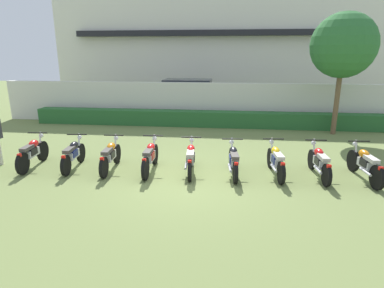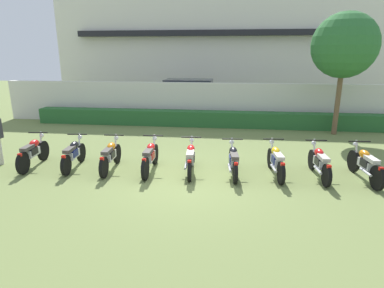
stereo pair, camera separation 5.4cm
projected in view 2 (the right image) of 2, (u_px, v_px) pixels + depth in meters
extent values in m
plane|color=olive|center=(188.00, 179.00, 8.82)|extent=(60.00, 60.00, 0.00)
cube|color=silver|center=(219.00, 42.00, 23.51)|extent=(21.76, 6.00, 8.34)
cube|color=black|center=(216.00, 33.00, 20.29)|extent=(18.28, 0.50, 0.36)
cube|color=silver|center=(209.00, 103.00, 15.62)|extent=(20.67, 0.30, 1.98)
cube|color=#28602D|center=(207.00, 119.00, 15.13)|extent=(16.54, 0.70, 0.72)
cube|color=silver|center=(192.00, 99.00, 18.78)|extent=(4.53, 1.93, 1.00)
cube|color=#2D333D|center=(189.00, 85.00, 18.58)|extent=(2.73, 1.75, 0.65)
cylinder|color=black|center=(220.00, 104.00, 19.55)|extent=(0.68, 0.23, 0.68)
cylinder|color=black|center=(218.00, 109.00, 17.79)|extent=(0.68, 0.23, 0.68)
cylinder|color=black|center=(169.00, 103.00, 19.98)|extent=(0.68, 0.23, 0.68)
cylinder|color=black|center=(162.00, 108.00, 18.22)|extent=(0.68, 0.23, 0.68)
cylinder|color=brown|center=(338.00, 102.00, 13.38)|extent=(0.21, 0.21, 2.74)
sphere|color=#2D6B33|center=(345.00, 45.00, 12.77)|extent=(2.59, 2.59, 2.59)
cylinder|color=black|center=(43.00, 151.00, 10.30)|extent=(0.15, 0.64, 0.64)
cylinder|color=black|center=(23.00, 163.00, 9.12)|extent=(0.15, 0.64, 0.64)
cube|color=silver|center=(32.00, 152.00, 9.62)|extent=(0.26, 0.62, 0.22)
ellipsoid|color=red|center=(34.00, 143.00, 9.72)|extent=(0.26, 0.46, 0.22)
cube|color=#4C4742|center=(27.00, 148.00, 9.35)|extent=(0.25, 0.54, 0.10)
cube|color=red|center=(20.00, 155.00, 8.95)|extent=(0.11, 0.09, 0.08)
cylinder|color=silver|center=(41.00, 142.00, 10.13)|extent=(0.07, 0.23, 0.65)
cylinder|color=black|center=(38.00, 133.00, 9.95)|extent=(0.60, 0.09, 0.04)
sphere|color=silver|center=(42.00, 135.00, 10.18)|extent=(0.14, 0.14, 0.14)
cylinder|color=silver|center=(25.00, 159.00, 9.42)|extent=(0.12, 0.55, 0.07)
cube|color=black|center=(31.00, 151.00, 9.56)|extent=(0.27, 0.38, 0.20)
cylinder|color=black|center=(81.00, 152.00, 10.20)|extent=(0.15, 0.60, 0.59)
cylinder|color=black|center=(66.00, 165.00, 9.03)|extent=(0.15, 0.60, 0.59)
cube|color=silver|center=(73.00, 154.00, 9.52)|extent=(0.26, 0.62, 0.22)
ellipsoid|color=black|center=(74.00, 145.00, 9.63)|extent=(0.26, 0.46, 0.22)
cube|color=#4C4742|center=(69.00, 150.00, 9.25)|extent=(0.25, 0.54, 0.10)
cube|color=red|center=(64.00, 157.00, 8.86)|extent=(0.11, 0.09, 0.08)
cylinder|color=silver|center=(79.00, 144.00, 10.02)|extent=(0.07, 0.23, 0.65)
cylinder|color=black|center=(77.00, 134.00, 9.85)|extent=(0.60, 0.10, 0.04)
sphere|color=silver|center=(80.00, 137.00, 10.08)|extent=(0.14, 0.14, 0.14)
cylinder|color=silver|center=(66.00, 161.00, 9.32)|extent=(0.13, 0.55, 0.07)
cube|color=navy|center=(72.00, 153.00, 9.46)|extent=(0.28, 0.38, 0.20)
cylinder|color=black|center=(117.00, 154.00, 10.07)|extent=(0.13, 0.60, 0.60)
cylinder|color=black|center=(104.00, 167.00, 8.85)|extent=(0.13, 0.60, 0.60)
cube|color=silver|center=(110.00, 156.00, 9.37)|extent=(0.24, 0.61, 0.22)
ellipsoid|color=orange|center=(111.00, 146.00, 9.48)|extent=(0.25, 0.45, 0.22)
cube|color=#4C4742|center=(107.00, 151.00, 9.10)|extent=(0.23, 0.53, 0.10)
cube|color=red|center=(102.00, 159.00, 8.68)|extent=(0.10, 0.09, 0.08)
cylinder|color=silver|center=(116.00, 145.00, 9.90)|extent=(0.06, 0.23, 0.65)
cylinder|color=black|center=(114.00, 135.00, 9.73)|extent=(0.60, 0.07, 0.04)
sphere|color=silver|center=(116.00, 138.00, 9.96)|extent=(0.14, 0.14, 0.14)
cylinder|color=silver|center=(104.00, 163.00, 9.18)|extent=(0.10, 0.55, 0.07)
cube|color=black|center=(109.00, 155.00, 9.31)|extent=(0.26, 0.37, 0.20)
cylinder|color=black|center=(155.00, 154.00, 9.95)|extent=(0.11, 0.64, 0.63)
cylinder|color=black|center=(145.00, 169.00, 8.70)|extent=(0.11, 0.64, 0.63)
cube|color=silver|center=(150.00, 157.00, 9.23)|extent=(0.22, 0.61, 0.22)
ellipsoid|color=red|center=(151.00, 147.00, 9.33)|extent=(0.23, 0.45, 0.22)
cube|color=#4C4742|center=(148.00, 152.00, 8.96)|extent=(0.22, 0.53, 0.10)
cube|color=red|center=(144.00, 160.00, 8.52)|extent=(0.10, 0.08, 0.08)
cylinder|color=silver|center=(154.00, 145.00, 9.78)|extent=(0.06, 0.23, 0.65)
cylinder|color=black|center=(153.00, 136.00, 9.60)|extent=(0.60, 0.06, 0.04)
sphere|color=silver|center=(155.00, 138.00, 9.83)|extent=(0.14, 0.14, 0.14)
cylinder|color=silver|center=(144.00, 164.00, 9.04)|extent=(0.09, 0.55, 0.07)
cube|color=#A51414|center=(149.00, 155.00, 9.17)|extent=(0.25, 0.37, 0.20)
cylinder|color=black|center=(192.00, 156.00, 9.83)|extent=(0.14, 0.61, 0.60)
cylinder|color=black|center=(190.00, 170.00, 8.63)|extent=(0.14, 0.61, 0.60)
cube|color=silver|center=(191.00, 158.00, 9.14)|extent=(0.25, 0.61, 0.22)
ellipsoid|color=red|center=(191.00, 149.00, 9.24)|extent=(0.25, 0.46, 0.22)
cube|color=#B2ADA3|center=(190.00, 154.00, 8.86)|extent=(0.24, 0.53, 0.10)
cube|color=red|center=(189.00, 162.00, 8.45)|extent=(0.11, 0.09, 0.08)
cylinder|color=silver|center=(192.00, 147.00, 9.65)|extent=(0.07, 0.23, 0.65)
cylinder|color=black|center=(191.00, 137.00, 9.48)|extent=(0.60, 0.08, 0.04)
sphere|color=silver|center=(192.00, 140.00, 9.71)|extent=(0.14, 0.14, 0.14)
cylinder|color=silver|center=(186.00, 165.00, 8.94)|extent=(0.11, 0.55, 0.07)
cube|color=black|center=(191.00, 157.00, 9.08)|extent=(0.27, 0.38, 0.20)
cylinder|color=black|center=(231.00, 158.00, 9.65)|extent=(0.14, 0.59, 0.59)
cylinder|color=black|center=(235.00, 173.00, 8.46)|extent=(0.14, 0.59, 0.59)
cube|color=silver|center=(233.00, 161.00, 8.97)|extent=(0.25, 0.62, 0.22)
ellipsoid|color=black|center=(233.00, 151.00, 9.07)|extent=(0.26, 0.46, 0.22)
cube|color=#4C4742|center=(235.00, 156.00, 8.69)|extent=(0.25, 0.54, 0.10)
cube|color=red|center=(236.00, 164.00, 8.29)|extent=(0.11, 0.09, 0.08)
cylinder|color=silver|center=(232.00, 149.00, 9.48)|extent=(0.07, 0.23, 0.65)
cylinder|color=black|center=(232.00, 139.00, 9.30)|extent=(0.60, 0.09, 0.04)
sphere|color=silver|center=(232.00, 142.00, 9.53)|extent=(0.14, 0.14, 0.14)
cylinder|color=silver|center=(230.00, 168.00, 8.77)|extent=(0.12, 0.55, 0.07)
cube|color=navy|center=(234.00, 159.00, 8.91)|extent=(0.27, 0.38, 0.20)
cylinder|color=black|center=(271.00, 158.00, 9.62)|extent=(0.15, 0.61, 0.60)
cylinder|color=black|center=(281.00, 173.00, 8.41)|extent=(0.15, 0.61, 0.60)
cube|color=silver|center=(276.00, 161.00, 8.93)|extent=(0.26, 0.62, 0.22)
ellipsoid|color=yellow|center=(275.00, 151.00, 9.03)|extent=(0.26, 0.46, 0.22)
cube|color=beige|center=(279.00, 156.00, 8.65)|extent=(0.25, 0.54, 0.10)
cube|color=red|center=(283.00, 164.00, 8.24)|extent=(0.11, 0.09, 0.08)
cylinder|color=silver|center=(272.00, 149.00, 9.45)|extent=(0.07, 0.23, 0.65)
cylinder|color=black|center=(274.00, 139.00, 9.27)|extent=(0.60, 0.10, 0.04)
sphere|color=silver|center=(272.00, 142.00, 9.50)|extent=(0.14, 0.14, 0.14)
cylinder|color=silver|center=(274.00, 168.00, 8.72)|extent=(0.13, 0.55, 0.07)
cube|color=navy|center=(277.00, 160.00, 8.86)|extent=(0.28, 0.38, 0.20)
cylinder|color=black|center=(312.00, 160.00, 9.51)|extent=(0.12, 0.60, 0.59)
cylinder|color=black|center=(327.00, 176.00, 8.26)|extent=(0.12, 0.60, 0.59)
cube|color=silver|center=(320.00, 162.00, 8.80)|extent=(0.23, 0.61, 0.22)
ellipsoid|color=red|center=(319.00, 153.00, 8.90)|extent=(0.24, 0.45, 0.22)
cube|color=#B2ADA3|center=(324.00, 158.00, 8.52)|extent=(0.22, 0.53, 0.10)
cube|color=red|center=(329.00, 167.00, 8.09)|extent=(0.10, 0.08, 0.08)
cylinder|color=silver|center=(314.00, 150.00, 9.34)|extent=(0.06, 0.23, 0.65)
cylinder|color=black|center=(316.00, 140.00, 9.16)|extent=(0.60, 0.06, 0.04)
sphere|color=silver|center=(314.00, 143.00, 9.39)|extent=(0.14, 0.14, 0.14)
cylinder|color=silver|center=(318.00, 170.00, 8.60)|extent=(0.10, 0.55, 0.07)
cube|color=black|center=(321.00, 161.00, 8.73)|extent=(0.26, 0.37, 0.20)
cylinder|color=black|center=(353.00, 161.00, 9.31)|extent=(0.15, 0.64, 0.64)
cylinder|color=black|center=(377.00, 178.00, 8.05)|extent=(0.15, 0.64, 0.64)
cube|color=silver|center=(366.00, 164.00, 8.59)|extent=(0.26, 0.62, 0.22)
ellipsoid|color=orange|center=(364.00, 154.00, 8.69)|extent=(0.26, 0.46, 0.22)
cube|color=beige|center=(372.00, 160.00, 8.31)|extent=(0.25, 0.54, 0.10)
cube|color=red|center=(381.00, 169.00, 7.88)|extent=(0.11, 0.09, 0.08)
cylinder|color=silver|center=(356.00, 151.00, 9.14)|extent=(0.07, 0.23, 0.65)
cylinder|color=black|center=(359.00, 141.00, 8.97)|extent=(0.60, 0.09, 0.04)
sphere|color=silver|center=(356.00, 144.00, 9.20)|extent=(0.14, 0.14, 0.14)
cylinder|color=silver|center=(366.00, 172.00, 8.39)|extent=(0.12, 0.55, 0.07)
cube|color=black|center=(367.00, 163.00, 8.53)|extent=(0.27, 0.38, 0.20)
cylinder|color=silver|center=(0.00, 151.00, 9.90)|extent=(0.13, 0.13, 0.83)
cylinder|color=#38383D|center=(0.00, 127.00, 9.87)|extent=(0.09, 0.09, 0.56)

